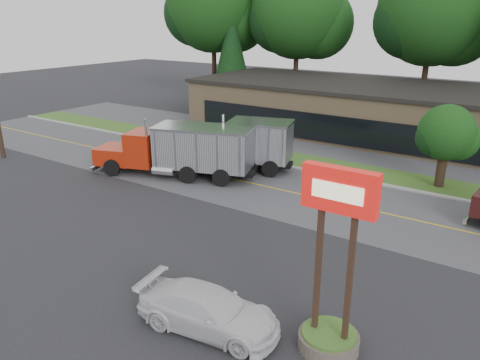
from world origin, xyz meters
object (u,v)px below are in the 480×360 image
object	(u,v)px
dump_truck_red	(182,149)
rally_car	(208,310)
dump_truck_blue	(246,143)
bilo_sign	(332,292)

from	to	relation	value
dump_truck_red	rally_car	world-z (taller)	dump_truck_red
dump_truck_blue	rally_car	bearing A→B (deg)	102.34
bilo_sign	rally_car	distance (m)	4.15
dump_truck_red	dump_truck_blue	world-z (taller)	same
dump_truck_red	bilo_sign	bearing A→B (deg)	126.47
rally_car	bilo_sign	bearing A→B (deg)	-78.80
dump_truck_blue	rally_car	distance (m)	17.31
bilo_sign	dump_truck_blue	xyz separation A→B (m)	(-12.16, 13.75, -0.23)
dump_truck_red	dump_truck_blue	xyz separation A→B (m)	(2.54, 3.58, -0.02)
bilo_sign	dump_truck_red	distance (m)	17.87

